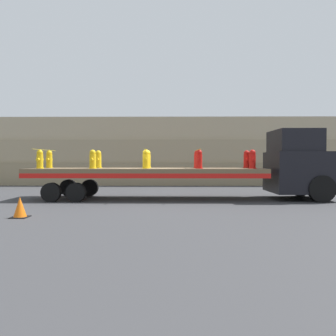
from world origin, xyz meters
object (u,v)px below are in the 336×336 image
at_px(fire_hydrant_red_far_3, 197,159).
at_px(fire_hydrant_red_near_4, 252,159).
at_px(fire_hydrant_yellow_near_1, 93,159).
at_px(fire_hydrant_yellow_far_0, 49,159).
at_px(fire_hydrant_yellow_far_2, 148,159).
at_px(flatbed_trailer, 137,173).
at_px(traffic_cone, 20,207).
at_px(fire_hydrant_yellow_near_0, 40,159).
at_px(fire_hydrant_yellow_near_2, 146,159).
at_px(fire_hydrant_yellow_far_1, 98,159).
at_px(fire_hydrant_red_far_4, 247,159).
at_px(fire_hydrant_red_near_3, 199,159).
at_px(truck_cab, 301,165).

bearing_deg(fire_hydrant_red_far_3, fire_hydrant_red_near_4, -25.36).
bearing_deg(fire_hydrant_yellow_near_1, fire_hydrant_yellow_far_0, 154.64).
bearing_deg(fire_hydrant_yellow_far_2, fire_hydrant_red_far_3, 0.00).
distance_m(flatbed_trailer, traffic_cone, 5.80).
height_order(fire_hydrant_yellow_near_0, fire_hydrant_yellow_near_2, same).
height_order(fire_hydrant_yellow_far_1, fire_hydrant_red_near_4, same).
relative_size(fire_hydrant_red_near_4, fire_hydrant_red_far_4, 1.00).
height_order(fire_hydrant_yellow_near_0, traffic_cone, fire_hydrant_yellow_near_0).
distance_m(fire_hydrant_yellow_near_2, fire_hydrant_yellow_far_2, 1.10).
xyz_separation_m(fire_hydrant_red_near_4, fire_hydrant_red_far_4, (0.00, 1.10, 0.00)).
distance_m(fire_hydrant_yellow_far_0, fire_hydrant_red_far_3, 6.96).
xyz_separation_m(fire_hydrant_yellow_far_1, fire_hydrant_red_near_3, (4.64, -1.10, 0.00)).
height_order(fire_hydrant_yellow_near_2, fire_hydrant_red_far_3, same).
relative_size(flatbed_trailer, traffic_cone, 16.46).
bearing_deg(fire_hydrant_yellow_far_2, traffic_cone, -123.19).
bearing_deg(fire_hydrant_yellow_near_2, truck_cab, 4.52).
bearing_deg(traffic_cone, flatbed_trailer, 57.49).
relative_size(fire_hydrant_yellow_near_1, traffic_cone, 1.29).
bearing_deg(fire_hydrant_yellow_far_0, fire_hydrant_yellow_near_2, -13.33).
relative_size(fire_hydrant_red_far_3, traffic_cone, 1.29).
height_order(flatbed_trailer, fire_hydrant_red_far_3, fire_hydrant_red_far_3).
xyz_separation_m(truck_cab, fire_hydrant_yellow_near_1, (-9.27, -0.55, 0.25)).
xyz_separation_m(flatbed_trailer, fire_hydrant_yellow_far_1, (-1.88, 0.55, 0.62)).
distance_m(fire_hydrant_yellow_far_2, fire_hydrant_red_far_4, 4.64).
bearing_deg(fire_hydrant_yellow_near_1, fire_hydrant_yellow_far_2, 25.36).
height_order(fire_hydrant_yellow_far_0, fire_hydrant_yellow_far_1, same).
bearing_deg(fire_hydrant_yellow_far_1, fire_hydrant_red_far_3, 0.00).
distance_m(fire_hydrant_yellow_far_1, traffic_cone, 5.72).
bearing_deg(truck_cab, fire_hydrant_yellow_near_1, -176.61).
relative_size(fire_hydrant_yellow_near_0, fire_hydrant_red_far_3, 1.00).
bearing_deg(fire_hydrant_yellow_far_1, fire_hydrant_red_near_3, -13.33).
xyz_separation_m(fire_hydrant_yellow_far_1, fire_hydrant_red_far_4, (6.96, 0.00, 0.00)).
bearing_deg(fire_hydrant_yellow_near_2, flatbed_trailer, 128.73).
height_order(fire_hydrant_red_near_4, fire_hydrant_red_far_4, same).
xyz_separation_m(fire_hydrant_yellow_near_1, fire_hydrant_red_far_4, (6.96, 1.10, 0.00)).
bearing_deg(truck_cab, traffic_cone, -155.20).
bearing_deg(fire_hydrant_yellow_near_1, traffic_cone, -105.71).
relative_size(truck_cab, fire_hydrant_red_far_3, 3.76).
distance_m(fire_hydrant_yellow_far_1, fire_hydrant_red_far_3, 4.64).
xyz_separation_m(fire_hydrant_red_near_3, traffic_cone, (-5.85, -4.29, -1.48)).
distance_m(fire_hydrant_yellow_far_1, fire_hydrant_red_near_4, 7.05).
xyz_separation_m(flatbed_trailer, fire_hydrant_yellow_near_2, (0.44, -0.55, 0.62)).
bearing_deg(fire_hydrant_yellow_far_0, fire_hydrant_yellow_far_2, 0.00).
relative_size(fire_hydrant_yellow_far_0, fire_hydrant_red_far_4, 1.00).
bearing_deg(traffic_cone, fire_hydrant_red_near_4, 27.72).
height_order(fire_hydrant_yellow_near_1, fire_hydrant_red_far_4, same).
bearing_deg(fire_hydrant_yellow_far_0, flatbed_trailer, -7.46).
bearing_deg(fire_hydrant_yellow_far_0, fire_hydrant_yellow_far_1, 0.00).
height_order(fire_hydrant_yellow_near_0, fire_hydrant_yellow_far_0, same).
relative_size(fire_hydrant_yellow_near_1, fire_hydrant_yellow_near_2, 1.00).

